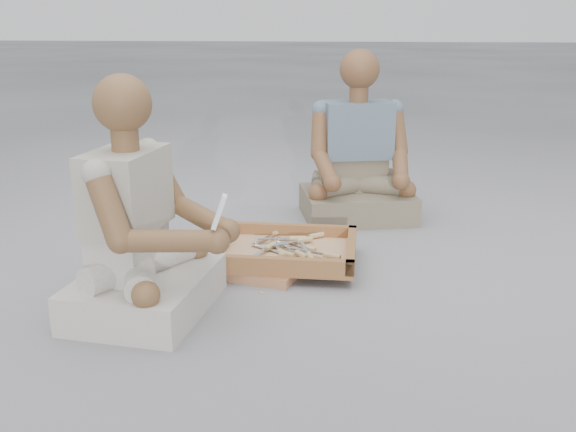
# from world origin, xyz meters

# --- Properties ---
(ground) EXTENTS (60.00, 60.00, 0.00)m
(ground) POSITION_xyz_m (0.00, 0.00, 0.00)
(ground) COLOR #97979C
(ground) RESTS_ON ground
(carved_panel) EXTENTS (0.64, 0.50, 0.04)m
(carved_panel) POSITION_xyz_m (-0.22, 0.43, 0.02)
(carved_panel) COLOR brown
(carved_panel) RESTS_ON ground
(tool_tray) EXTENTS (0.56, 0.45, 0.07)m
(tool_tray) POSITION_xyz_m (-0.02, 0.43, 0.06)
(tool_tray) COLOR brown
(tool_tray) RESTS_ON carved_panel
(chisel_0) EXTENTS (0.10, 0.21, 0.02)m
(chisel_0) POSITION_xyz_m (-0.09, 0.42, 0.08)
(chisel_0) COLOR silver
(chisel_0) RESTS_ON tool_tray
(chisel_1) EXTENTS (0.09, 0.21, 0.02)m
(chisel_1) POSITION_xyz_m (-0.04, 0.40, 0.07)
(chisel_1) COLOR silver
(chisel_1) RESTS_ON tool_tray
(chisel_2) EXTENTS (0.08, 0.22, 0.02)m
(chisel_2) POSITION_xyz_m (0.08, 0.34, 0.08)
(chisel_2) COLOR silver
(chisel_2) RESTS_ON tool_tray
(chisel_3) EXTENTS (0.20, 0.13, 0.02)m
(chisel_3) POSITION_xyz_m (-0.03, 0.39, 0.07)
(chisel_3) COLOR silver
(chisel_3) RESTS_ON tool_tray
(chisel_4) EXTENTS (0.18, 0.15, 0.02)m
(chisel_4) POSITION_xyz_m (0.05, 0.46, 0.07)
(chisel_4) COLOR silver
(chisel_4) RESTS_ON tool_tray
(chisel_5) EXTENTS (0.19, 0.14, 0.02)m
(chisel_5) POSITION_xyz_m (0.03, 0.52, 0.08)
(chisel_5) COLOR silver
(chisel_5) RESTS_ON tool_tray
(chisel_6) EXTENTS (0.11, 0.21, 0.02)m
(chisel_6) POSITION_xyz_m (-0.09, 0.62, 0.07)
(chisel_6) COLOR silver
(chisel_6) RESTS_ON tool_tray
(chisel_7) EXTENTS (0.19, 0.14, 0.02)m
(chisel_7) POSITION_xyz_m (0.07, 0.59, 0.08)
(chisel_7) COLOR silver
(chisel_7) RESTS_ON tool_tray
(chisel_8) EXTENTS (0.22, 0.05, 0.02)m
(chisel_8) POSITION_xyz_m (-0.00, 0.53, 0.08)
(chisel_8) COLOR silver
(chisel_8) RESTS_ON tool_tray
(chisel_9) EXTENTS (0.15, 0.18, 0.02)m
(chisel_9) POSITION_xyz_m (0.04, 0.37, 0.08)
(chisel_9) COLOR silver
(chisel_9) RESTS_ON tool_tray
(chisel_10) EXTENTS (0.21, 0.11, 0.02)m
(chisel_10) POSITION_xyz_m (0.15, 0.35, 0.08)
(chisel_10) COLOR silver
(chisel_10) RESTS_ON tool_tray
(wood_chip_0) EXTENTS (0.02, 0.02, 0.00)m
(wood_chip_0) POSITION_xyz_m (0.14, 0.32, 0.00)
(wood_chip_0) COLOR tan
(wood_chip_0) RESTS_ON ground
(wood_chip_1) EXTENTS (0.02, 0.02, 0.00)m
(wood_chip_1) POSITION_xyz_m (0.14, 0.55, 0.00)
(wood_chip_1) COLOR tan
(wood_chip_1) RESTS_ON ground
(wood_chip_2) EXTENTS (0.02, 0.02, 0.00)m
(wood_chip_2) POSITION_xyz_m (-0.27, 0.19, 0.00)
(wood_chip_2) COLOR tan
(wood_chip_2) RESTS_ON ground
(wood_chip_3) EXTENTS (0.02, 0.02, 0.00)m
(wood_chip_3) POSITION_xyz_m (-0.23, 0.52, 0.00)
(wood_chip_3) COLOR tan
(wood_chip_3) RESTS_ON ground
(wood_chip_4) EXTENTS (0.02, 0.02, 0.00)m
(wood_chip_4) POSITION_xyz_m (0.25, 0.31, 0.00)
(wood_chip_4) COLOR tan
(wood_chip_4) RESTS_ON ground
(wood_chip_5) EXTENTS (0.02, 0.02, 0.00)m
(wood_chip_5) POSITION_xyz_m (-0.07, 0.14, 0.00)
(wood_chip_5) COLOR tan
(wood_chip_5) RESTS_ON ground
(wood_chip_6) EXTENTS (0.02, 0.02, 0.00)m
(wood_chip_6) POSITION_xyz_m (0.12, 0.81, 0.00)
(wood_chip_6) COLOR tan
(wood_chip_6) RESTS_ON ground
(wood_chip_7) EXTENTS (0.02, 0.02, 0.00)m
(wood_chip_7) POSITION_xyz_m (-0.26, 0.75, 0.00)
(wood_chip_7) COLOR tan
(wood_chip_7) RESTS_ON ground
(craftsman) EXTENTS (0.56, 0.56, 0.80)m
(craftsman) POSITION_xyz_m (-0.45, -0.04, 0.27)
(craftsman) COLOR beige
(craftsman) RESTS_ON ground
(companion) EXTENTS (0.62, 0.53, 0.83)m
(companion) POSITION_xyz_m (0.26, 1.15, 0.28)
(companion) COLOR #726752
(companion) RESTS_ON ground
(mobile_phone) EXTENTS (0.06, 0.05, 0.11)m
(mobile_phone) POSITION_xyz_m (-0.16, -0.12, 0.39)
(mobile_phone) COLOR white
(mobile_phone) RESTS_ON craftsman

